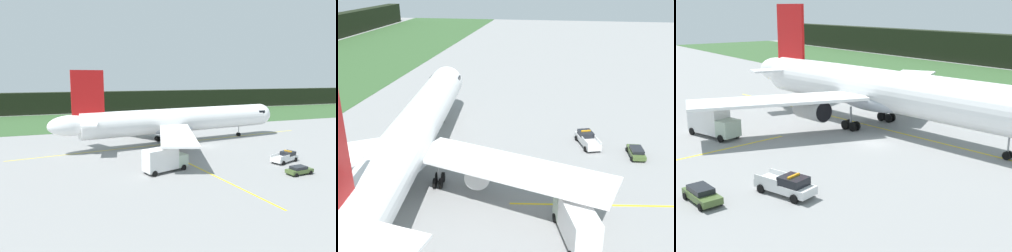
{
  "view_description": "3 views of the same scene",
  "coord_description": "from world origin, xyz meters",
  "views": [
    {
      "loc": [
        -29.24,
        -57.77,
        14.68
      ],
      "look_at": [
        -6.56,
        5.69,
        3.88
      ],
      "focal_mm": 33.12,
      "sensor_mm": 36.0,
      "label": 1
    },
    {
      "loc": [
        -43.82,
        -11.94,
        22.94
      ],
      "look_at": [
        2.51,
        -4.63,
        4.18
      ],
      "focal_mm": 41.24,
      "sensor_mm": 36.0,
      "label": 2
    },
    {
      "loc": [
        40.0,
        -33.46,
        15.43
      ],
      "look_at": [
        1.46,
        -5.16,
        3.21
      ],
      "focal_mm": 49.91,
      "sensor_mm": 36.0,
      "label": 3
    }
  ],
  "objects": [
    {
      "name": "airliner",
      "position": [
        -4.49,
        5.51,
        4.97
      ],
      "size": [
        53.92,
        45.06,
        15.89
      ],
      "color": "white",
      "rests_on": "ground"
    },
    {
      "name": "catering_truck",
      "position": [
        -14.16,
        -13.72,
        1.97
      ],
      "size": [
        7.67,
        4.41,
        3.92
      ],
      "color": "#A7BBA8",
      "rests_on": "ground"
    },
    {
      "name": "taxiway_centerline_spur",
      "position": [
        -7.56,
        -19.31,
        0.0
      ],
      "size": [
        3.39,
        24.93,
        0.01
      ],
      "primitive_type": "cube",
      "rotation": [
        0.0,
        0.0,
        -1.45
      ],
      "color": "yellow",
      "rests_on": "ground"
    },
    {
      "name": "taxiway_centerline_main",
      "position": [
        -3.78,
        5.6,
        0.0
      ],
      "size": [
        69.82,
        8.97,
        0.01
      ],
      "primitive_type": "cube",
      "rotation": [
        0.0,
        0.0,
        0.12
      ],
      "color": "yellow",
      "rests_on": "ground"
    },
    {
      "name": "ops_pickup_truck",
      "position": [
        7.47,
        -15.54,
        0.9
      ],
      "size": [
        5.9,
        3.58,
        1.94
      ],
      "color": "silver",
      "rests_on": "ground"
    },
    {
      "name": "ground",
      "position": [
        0.0,
        0.0,
        0.0
      ],
      "size": [
        320.0,
        320.0,
        0.0
      ],
      "primitive_type": "plane",
      "color": "gray"
    },
    {
      "name": "staff_car",
      "position": [
        4.7,
        -21.87,
        0.7
      ],
      "size": [
        4.27,
        2.19,
        1.3
      ],
      "color": "#435A2B",
      "rests_on": "ground"
    }
  ]
}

